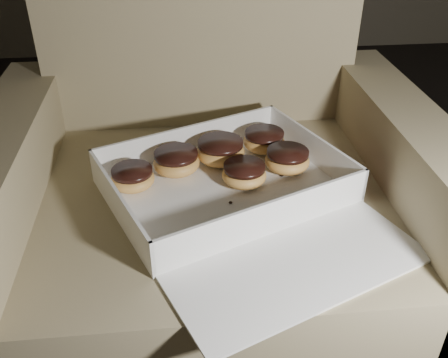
% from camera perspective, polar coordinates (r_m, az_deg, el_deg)
% --- Properties ---
extents(armchair, '(0.88, 0.75, 0.92)m').
position_cam_1_polar(armchair, '(1.09, -1.43, -4.49)').
color(armchair, '#827253').
rests_on(armchair, floor).
extents(bakery_box, '(0.58, 0.62, 0.07)m').
position_cam_1_polar(bakery_box, '(0.92, 1.53, -1.99)').
color(bakery_box, white).
rests_on(bakery_box, armchair).
extents(donut_a, '(0.09, 0.09, 0.04)m').
position_cam_1_polar(donut_a, '(1.01, 7.24, 2.21)').
color(donut_a, '#E39C4F').
rests_on(donut_a, bakery_box).
extents(donut_b, '(0.09, 0.09, 0.04)m').
position_cam_1_polar(donut_b, '(0.96, 2.32, 0.60)').
color(donut_b, '#E39C4F').
rests_on(donut_b, bakery_box).
extents(donut_c, '(0.08, 0.08, 0.04)m').
position_cam_1_polar(donut_c, '(0.96, -10.41, 0.14)').
color(donut_c, '#E39C4F').
rests_on(donut_c, bakery_box).
extents(donut_d, '(0.10, 0.10, 0.05)m').
position_cam_1_polar(donut_d, '(1.03, -0.40, 3.23)').
color(donut_d, '#E39C4F').
rests_on(donut_d, bakery_box).
extents(donut_e, '(0.09, 0.09, 0.05)m').
position_cam_1_polar(donut_e, '(1.00, -5.47, 2.00)').
color(donut_e, '#E39C4F').
rests_on(donut_e, bakery_box).
extents(donut_f, '(0.09, 0.09, 0.04)m').
position_cam_1_polar(donut_f, '(1.07, 4.60, 4.42)').
color(donut_f, '#E39C4F').
rests_on(donut_f, bakery_box).
extents(crumb_a, '(0.01, 0.01, 0.00)m').
position_cam_1_polar(crumb_a, '(0.91, 0.75, -2.71)').
color(crumb_a, black).
rests_on(crumb_a, bakery_box).
extents(crumb_b, '(0.01, 0.01, 0.00)m').
position_cam_1_polar(crumb_b, '(1.00, 6.62, 0.42)').
color(crumb_b, black).
rests_on(crumb_b, bakery_box).
extents(crumb_c, '(0.01, 0.01, 0.00)m').
position_cam_1_polar(crumb_c, '(1.01, 7.78, 0.79)').
color(crumb_c, black).
rests_on(crumb_c, bakery_box).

